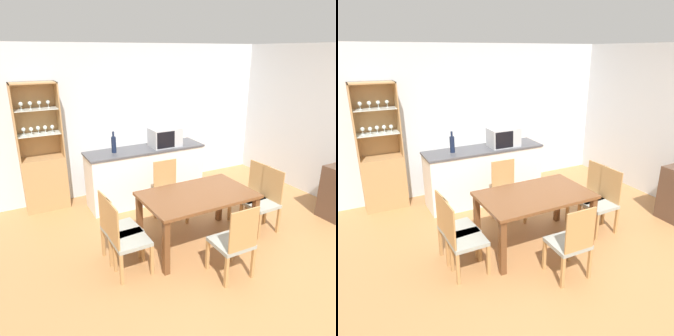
# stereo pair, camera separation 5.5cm
# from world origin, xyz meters

# --- Properties ---
(ground_plane) EXTENTS (18.00, 18.00, 0.00)m
(ground_plane) POSITION_xyz_m (0.00, 0.00, 0.00)
(ground_plane) COLOR #B27A47
(wall_back) EXTENTS (6.80, 0.06, 2.55)m
(wall_back) POSITION_xyz_m (0.00, 2.63, 1.27)
(wall_back) COLOR silver
(wall_back) RESTS_ON ground_plane
(kitchen_counter) EXTENTS (1.97, 0.56, 0.92)m
(kitchen_counter) POSITION_xyz_m (-0.14, 1.94, 0.46)
(kitchen_counter) COLOR white
(kitchen_counter) RESTS_ON ground_plane
(display_cabinet) EXTENTS (0.66, 0.34, 2.00)m
(display_cabinet) POSITION_xyz_m (-1.68, 2.44, 0.60)
(display_cabinet) COLOR tan
(display_cabinet) RESTS_ON ground_plane
(dining_table) EXTENTS (1.41, 0.87, 0.72)m
(dining_table) POSITION_xyz_m (-0.12, 0.39, 0.62)
(dining_table) COLOR brown
(dining_table) RESTS_ON ground_plane
(dining_chair_head_near) EXTENTS (0.41, 0.41, 0.90)m
(dining_chair_head_near) POSITION_xyz_m (-0.12, -0.37, 0.44)
(dining_chair_head_near) COLOR #999E93
(dining_chair_head_near) RESTS_ON ground_plane
(dining_chair_head_far) EXTENTS (0.41, 0.41, 0.90)m
(dining_chair_head_far) POSITION_xyz_m (-0.12, 1.14, 0.44)
(dining_chair_head_far) COLOR #999E93
(dining_chair_head_far) RESTS_ON ground_plane
(dining_chair_side_left_near) EXTENTS (0.40, 0.40, 0.90)m
(dining_chair_side_left_near) POSITION_xyz_m (-1.15, 0.26, 0.44)
(dining_chair_side_left_near) COLOR #999E93
(dining_chair_side_left_near) RESTS_ON ground_plane
(dining_chair_side_left_far) EXTENTS (0.43, 0.43, 0.90)m
(dining_chair_side_left_far) POSITION_xyz_m (-1.15, 0.51, 0.44)
(dining_chair_side_left_far) COLOR #999E93
(dining_chair_side_left_far) RESTS_ON ground_plane
(dining_chair_side_right_far) EXTENTS (0.43, 0.43, 0.90)m
(dining_chair_side_right_far) POSITION_xyz_m (0.91, 0.52, 0.44)
(dining_chair_side_right_far) COLOR #999E93
(dining_chair_side_right_far) RESTS_ON ground_plane
(dining_chair_side_right_near) EXTENTS (0.41, 0.41, 0.90)m
(dining_chair_side_right_near) POSITION_xyz_m (0.91, 0.26, 0.44)
(dining_chair_side_right_near) COLOR #999E93
(dining_chair_side_right_near) RESTS_ON ground_plane
(microwave) EXTENTS (0.49, 0.34, 0.31)m
(microwave) POSITION_xyz_m (0.21, 1.90, 1.07)
(microwave) COLOR #B7BABF
(microwave) RESTS_ON kitchen_counter
(wine_bottle) EXTENTS (0.08, 0.08, 0.33)m
(wine_bottle) POSITION_xyz_m (-0.67, 1.95, 1.06)
(wine_bottle) COLOR #141E38
(wine_bottle) RESTS_ON kitchen_counter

